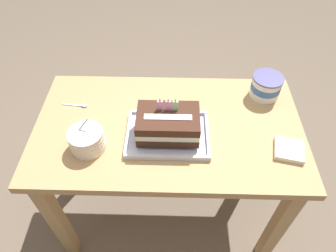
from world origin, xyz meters
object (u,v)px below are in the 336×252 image
serving_spoon_near_tray (81,105)px  napkin_pile (289,150)px  birthday_cake (168,124)px  foil_tray (168,135)px  bowl_stack (87,140)px  ice_cream_tub (266,86)px

serving_spoon_near_tray → napkin_pile: napkin_pile is taller
birthday_cake → serving_spoon_near_tray: 0.44m
birthday_cake → napkin_pile: size_ratio=1.85×
napkin_pile → foil_tray: bearing=171.9°
bowl_stack → napkin_pile: size_ratio=1.08×
napkin_pile → ice_cream_tub: bearing=96.8°
foil_tray → napkin_pile: (0.49, -0.07, 0.00)m
foil_tray → serving_spoon_near_tray: foil_tray is taller
foil_tray → serving_spoon_near_tray: (-0.40, 0.17, -0.00)m
birthday_cake → napkin_pile: 0.50m
foil_tray → ice_cream_tub: bearing=30.7°
bowl_stack → ice_cream_tub: bowl_stack is taller
foil_tray → ice_cream_tub: 0.52m
ice_cream_tub → birthday_cake: bearing=-149.4°
birthday_cake → foil_tray: bearing=-90.0°
ice_cream_tub → serving_spoon_near_tray: size_ratio=1.14×
serving_spoon_near_tray → birthday_cake: bearing=-22.6°
ice_cream_tub → serving_spoon_near_tray: 0.86m
foil_tray → ice_cream_tub: size_ratio=2.45×
foil_tray → napkin_pile: bearing=-8.1°
foil_tray → serving_spoon_near_tray: size_ratio=2.79×
serving_spoon_near_tray → napkin_pile: 0.92m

